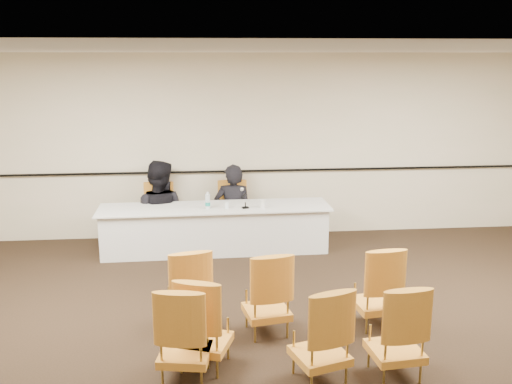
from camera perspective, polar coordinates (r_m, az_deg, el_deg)
floor at (r=6.06m, az=3.01°, el=-15.76°), size 10.00×10.00×0.00m
ceiling at (r=5.28m, az=3.42°, el=13.92°), size 10.00×10.00×0.00m
wall_back at (r=9.37m, az=-0.46°, el=4.58°), size 10.00×0.04×3.00m
wall_rail at (r=9.40m, az=-0.44°, el=2.14°), size 9.80×0.04×0.03m
panel_table at (r=8.82m, az=-4.11°, el=-3.69°), size 3.54×0.88×0.71m
panelist_main at (r=9.33m, az=-2.28°, el=-2.38°), size 0.67×0.48×1.71m
panelist_main_chair at (r=9.31m, az=-2.29°, el=-1.94°), size 0.51×0.51×0.95m
panelist_second at (r=9.33m, az=-9.67°, el=-2.62°), size 1.08×0.94×1.90m
panelist_second_chair at (r=9.31m, az=-9.69°, el=-2.14°), size 0.51×0.51×0.95m
papers at (r=8.75m, az=-0.86°, el=-1.37°), size 0.37×0.34×0.00m
microphone at (r=8.58m, az=-1.08°, el=-0.69°), size 0.15×0.23×0.29m
water_bottle at (r=8.59m, az=-4.86°, el=-0.84°), size 0.08×0.08×0.26m
drinking_glass at (r=8.61m, az=-2.93°, el=-1.32°), size 0.07×0.07×0.10m
coffee_cup at (r=8.59m, az=0.66°, el=-1.22°), size 0.08×0.08×0.13m
aud_chair_front_left at (r=6.38m, az=-6.85°, el=-9.52°), size 0.60×0.60×0.95m
aud_chair_front_mid at (r=6.23m, az=1.08°, el=-9.98°), size 0.58×0.58×0.95m
aud_chair_front_right at (r=6.54m, az=11.98°, el=-9.13°), size 0.56×0.56×0.95m
aud_chair_back_left at (r=5.45m, az=-7.15°, el=-13.71°), size 0.58×0.58×0.95m
aud_chair_back_mid at (r=5.43m, az=6.45°, el=-13.84°), size 0.63×0.63×0.95m
aud_chair_back_right at (r=5.62m, az=13.83°, el=-13.18°), size 0.55×0.55×0.95m
aud_chair_extra at (r=5.63m, az=-5.18°, el=-12.75°), size 0.64×0.64×0.95m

